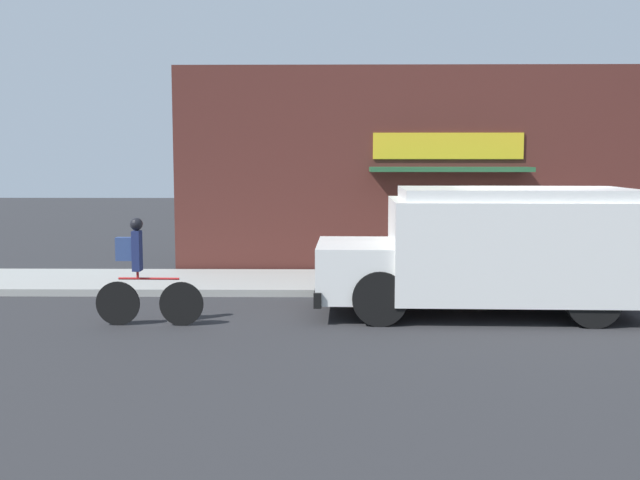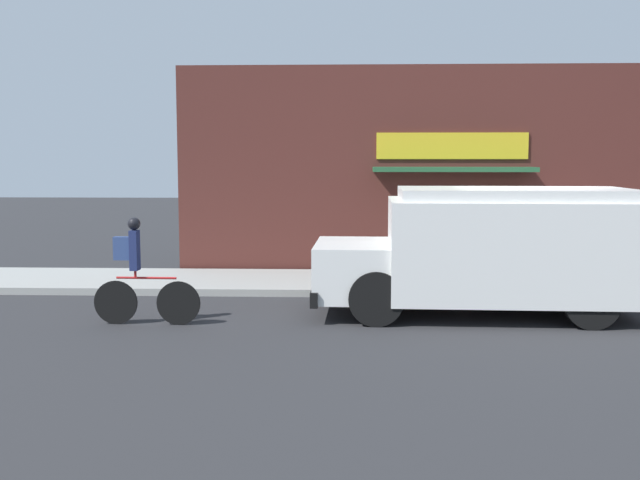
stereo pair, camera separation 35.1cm
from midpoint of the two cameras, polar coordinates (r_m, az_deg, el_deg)
ground_plane at (r=14.42m, az=14.62°, el=-4.29°), size 70.00×70.00×0.00m
sidewalk at (r=15.67m, az=13.49°, el=-3.17°), size 28.00×2.62×0.14m
storefront at (r=16.89m, az=12.50°, el=5.15°), size 14.15×0.94×4.60m
school_bus at (r=12.66m, az=12.25°, el=-0.63°), size 5.34×2.75×2.10m
cyclist at (r=11.92m, az=-14.28°, el=-2.61°), size 1.68×0.20×1.68m
trash_bin at (r=16.02m, az=11.66°, el=-1.19°), size 0.46×0.46×0.82m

